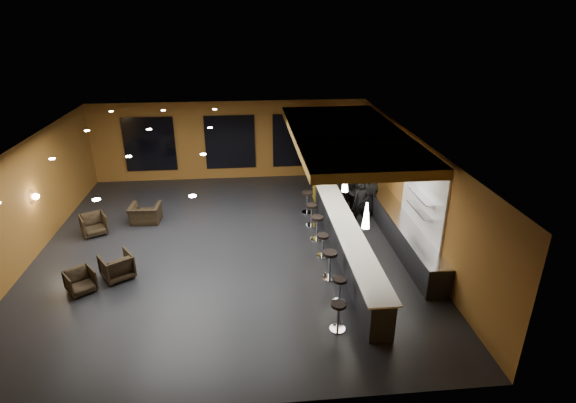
{
  "coord_description": "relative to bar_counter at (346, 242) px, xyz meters",
  "views": [
    {
      "loc": [
        0.68,
        -13.04,
        7.18
      ],
      "look_at": [
        2.0,
        0.5,
        1.3
      ],
      "focal_mm": 28.0,
      "sensor_mm": 36.0,
      "label": 1
    }
  ],
  "objects": [
    {
      "name": "pendant_0",
      "position": [
        0.0,
        -2.0,
        1.85
      ],
      "size": [
        0.2,
        0.2,
        0.7
      ],
      "primitive_type": "cone",
      "color": "white",
      "rests_on": "wood_soffit"
    },
    {
      "name": "wall_back",
      "position": [
        -3.65,
        7.55,
        1.25
      ],
      "size": [
        12.0,
        0.1,
        3.5
      ],
      "primitive_type": "cube",
      "color": "brown",
      "rests_on": "floor"
    },
    {
      "name": "armchair_b",
      "position": [
        -6.79,
        -0.55,
        -0.12
      ],
      "size": [
        1.13,
        1.14,
        0.76
      ],
      "primitive_type": "imported",
      "rotation": [
        0.0,
        0.0,
        3.73
      ],
      "color": "black",
      "rests_on": "floor"
    },
    {
      "name": "window_right",
      "position": [
        -0.65,
        7.44,
        1.2
      ],
      "size": [
        2.2,
        0.06,
        2.4
      ],
      "primitive_type": "cube",
      "color": "black",
      "rests_on": "wall_back"
    },
    {
      "name": "bar_stool_6",
      "position": [
        -0.73,
        3.36,
        0.04
      ],
      "size": [
        0.43,
        0.43,
        0.84
      ],
      "rotation": [
        0.0,
        0.0,
        -0.4
      ],
      "color": "silver",
      "rests_on": "floor"
    },
    {
      "name": "pendant_2",
      "position": [
        0.0,
        3.0,
        1.85
      ],
      "size": [
        0.2,
        0.2,
        0.7
      ],
      "primitive_type": "cone",
      "color": "white",
      "rests_on": "wood_soffit"
    },
    {
      "name": "staff_a",
      "position": [
        1.04,
        2.28,
        0.31
      ],
      "size": [
        0.59,
        0.39,
        1.62
      ],
      "primitive_type": "imported",
      "rotation": [
        0.0,
        0.0,
        -0.01
      ],
      "color": "black",
      "rests_on": "floor"
    },
    {
      "name": "bar_stool_2",
      "position": [
        -0.71,
        -1.18,
        0.05
      ],
      "size": [
        0.44,
        0.44,
        0.86
      ],
      "rotation": [
        0.0,
        0.0,
        -0.06
      ],
      "color": "silver",
      "rests_on": "floor"
    },
    {
      "name": "ceiling",
      "position": [
        -3.65,
        1.0,
        3.05
      ],
      "size": [
        12.0,
        13.0,
        0.1
      ],
      "primitive_type": "cube",
      "color": "black"
    },
    {
      "name": "pendant_1",
      "position": [
        0.0,
        0.5,
        1.85
      ],
      "size": [
        0.2,
        0.2,
        0.7
      ],
      "primitive_type": "cone",
      "color": "white",
      "rests_on": "wood_soffit"
    },
    {
      "name": "staff_c",
      "position": [
        1.52,
        3.0,
        0.4
      ],
      "size": [
        1.02,
        0.82,
        1.8
      ],
      "primitive_type": "imported",
      "rotation": [
        0.0,
        0.0,
        0.32
      ],
      "color": "black",
      "rests_on": "floor"
    },
    {
      "name": "wood_soffit",
      "position": [
        0.35,
        2.0,
        2.86
      ],
      "size": [
        3.6,
        8.0,
        0.28
      ],
      "primitive_type": "cube",
      "color": "olive",
      "rests_on": "ceiling"
    },
    {
      "name": "wall_left",
      "position": [
        -9.7,
        1.0,
        1.25
      ],
      "size": [
        0.1,
        13.0,
        3.5
      ],
      "primitive_type": "cube",
      "color": "brown",
      "rests_on": "floor"
    },
    {
      "name": "window_left",
      "position": [
        -7.15,
        7.44,
        1.2
      ],
      "size": [
        2.2,
        0.06,
        2.4
      ],
      "primitive_type": "cube",
      "color": "black",
      "rests_on": "wall_back"
    },
    {
      "name": "column",
      "position": [
        0.0,
        4.6,
        1.25
      ],
      "size": [
        0.6,
        0.6,
        3.5
      ],
      "primitive_type": "cube",
      "color": "#A68925",
      "rests_on": "floor"
    },
    {
      "name": "armchair_c",
      "position": [
        -8.26,
        2.33,
        -0.14
      ],
      "size": [
        1.05,
        1.06,
        0.72
      ],
      "primitive_type": "imported",
      "rotation": [
        0.0,
        0.0,
        0.49
      ],
      "color": "black",
      "rests_on": "floor"
    },
    {
      "name": "armchair_d",
      "position": [
        -6.68,
        3.1,
        -0.16
      ],
      "size": [
        1.1,
        0.97,
        0.69
      ],
      "primitive_type": "imported",
      "rotation": [
        0.0,
        0.0,
        3.09
      ],
      "color": "black",
      "rests_on": "floor"
    },
    {
      "name": "prep_top",
      "position": [
        2.0,
        0.5,
        0.39
      ],
      "size": [
        0.72,
        6.0,
        0.03
      ],
      "primitive_type": "cube",
      "color": "silver",
      "rests_on": "prep_counter"
    },
    {
      "name": "prep_counter",
      "position": [
        2.0,
        0.5,
        -0.07
      ],
      "size": [
        0.7,
        6.0,
        0.86
      ],
      "primitive_type": "cube",
      "color": "black",
      "rests_on": "floor"
    },
    {
      "name": "wall_shelf_lower",
      "position": [
        2.17,
        -0.2,
        1.1
      ],
      "size": [
        0.3,
        1.5,
        0.03
      ],
      "primitive_type": "cube",
      "color": "silver",
      "rests_on": "wall_right"
    },
    {
      "name": "bar_stool_3",
      "position": [
        -0.7,
        0.06,
        -0.01
      ],
      "size": [
        0.38,
        0.38,
        0.76
      ],
      "rotation": [
        0.0,
        0.0,
        -0.26
      ],
      "color": "silver",
      "rests_on": "floor"
    },
    {
      "name": "tile_backsplash",
      "position": [
        2.31,
        0.0,
        1.5
      ],
      "size": [
        0.06,
        3.2,
        2.4
      ],
      "primitive_type": "cube",
      "color": "white",
      "rests_on": "wall_right"
    },
    {
      "name": "staff_b",
      "position": [
        0.92,
        3.06,
        0.45
      ],
      "size": [
        1.1,
        0.97,
        1.9
      ],
      "primitive_type": "imported",
      "rotation": [
        0.0,
        0.0,
        0.32
      ],
      "color": "black",
      "rests_on": "floor"
    },
    {
      "name": "armchair_a",
      "position": [
        -7.61,
        -1.17,
        -0.18
      ],
      "size": [
        0.98,
        0.98,
        0.65
      ],
      "primitive_type": "imported",
      "rotation": [
        0.0,
        0.0,
        0.64
      ],
      "color": "black",
      "rests_on": "floor"
    },
    {
      "name": "bar_stool_0",
      "position": [
        -0.92,
        -3.42,
        -0.02
      ],
      "size": [
        0.38,
        0.38,
        0.76
      ],
      "rotation": [
        0.0,
        0.0,
        0.1
      ],
      "color": "silver",
      "rests_on": "floor"
    },
    {
      "name": "bar_top",
      "position": [
        0.0,
        0.0,
        0.52
      ],
      "size": [
        0.78,
        8.1,
        0.05
      ],
      "primitive_type": "cube",
      "color": "white",
      "rests_on": "bar_counter"
    },
    {
      "name": "floor",
      "position": [
        -3.65,
        1.0,
        -0.55
      ],
      "size": [
        12.0,
        13.0,
        0.1
      ],
      "primitive_type": "cube",
      "color": "black",
      "rests_on": "ground"
    },
    {
      "name": "bar_stool_5",
      "position": [
        -0.73,
        2.24,
        0.02
      ],
      "size": [
        0.41,
        0.41,
        0.82
      ],
      "rotation": [
        0.0,
        0.0,
        0.07
      ],
      "color": "silver",
      "rests_on": "floor"
    },
    {
      "name": "wall_front",
      "position": [
        -3.65,
        -5.55,
        1.25
      ],
      "size": [
        12.0,
        0.1,
        3.5
      ],
      "primitive_type": "cube",
      "color": "brown",
      "rests_on": "floor"
    },
    {
      "name": "window_center",
      "position": [
        -3.65,
        7.44,
        1.2
      ],
      "size": [
        2.2,
        0.06,
        2.4
      ],
      "primitive_type": "cube",
      "color": "black",
      "rests_on": "wall_back"
    },
    {
      "name": "bar_stool_4",
      "position": [
        -0.7,
        1.18,
        0.05
      ],
      "size": [
        0.43,
        0.43,
        0.85
      ],
      "rotation": [
        0.0,
        0.0,
        -0.04
      ],
      "color": "silver",
      "rests_on": "floor"
    },
    {
      "name": "bar_counter",
      "position": [
        0.0,
        0.0,
        0.0
      ],
      "size": [
        0.6,
        8.0,
        1.0
      ],
      "primitive_type": "cube",
      "color": "black",
      "rests_on": "floor"
    },
    {
      "name": "wall_right",
      "position": [
        2.4,
        1.0,
        1.25
      ],
      "size": [
        0.1,
        13.0,
        3.5
      ],
      "primitive_type": "cube",
      "color": "brown",
      "rests_on": "floor"
    },
    {
      "name": "wall_shelf_upper",
      "position": [
        2.17,
        -0.2,
        1.55
      ],
      "size": [
        0.3,
        1.5,
        0.03
      ],
      "primitive_type": "cube",
      "color": "silver",
      "rests_on": "wall_right"
    },
    {
      "name": "wall_sconce",
      "position": [
        -9.53,
        1.5,
        1.3
      ],
      "size": [
        0.22,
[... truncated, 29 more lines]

